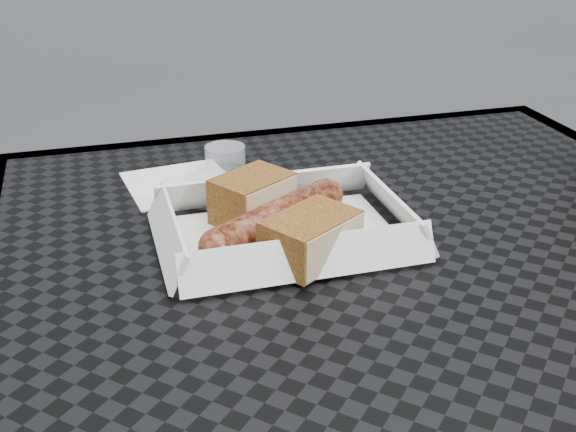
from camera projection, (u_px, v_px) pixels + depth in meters
name	position (u px, v px, depth m)	size (l,w,h in m)	color
patio_table	(389.00, 321.00, 0.73)	(0.80, 0.80, 0.74)	black
food_tray	(285.00, 237.00, 0.73)	(0.22, 0.15, 0.00)	white
bratwurst	(276.00, 219.00, 0.72)	(0.17, 0.12, 0.04)	brown
bread_near	(252.00, 198.00, 0.75)	(0.08, 0.06, 0.05)	brown
bread_far	(311.00, 238.00, 0.67)	(0.09, 0.06, 0.04)	brown
veg_garnish	(351.00, 245.00, 0.70)	(0.03, 0.03, 0.00)	#DD4909
napkin	(180.00, 184.00, 0.85)	(0.12, 0.12, 0.00)	white
condiment_cup_sauce	(207.00, 188.00, 0.81)	(0.05, 0.05, 0.03)	maroon
condiment_cup_empty	(225.00, 158.00, 0.89)	(0.05, 0.05, 0.03)	silver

